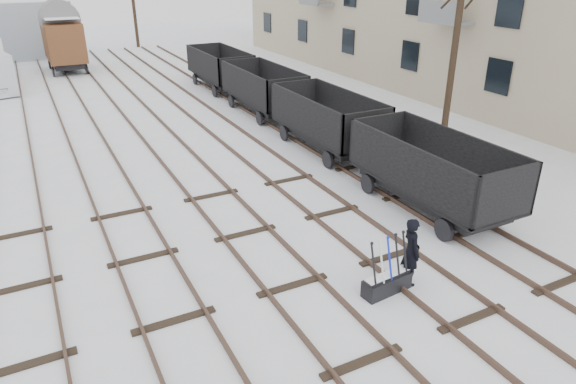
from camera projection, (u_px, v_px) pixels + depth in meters
name	position (u px, v px, depth m)	size (l,w,h in m)	color
ground	(292.00, 286.00, 12.76)	(120.00, 120.00, 0.00)	white
tracks	(156.00, 133.00, 23.79)	(13.90, 52.00, 0.16)	black
shed_right	(26.00, 28.00, 42.53)	(7.00, 6.00, 4.50)	#98A1AB
ground_frame	(387.00, 282.00, 12.43)	(1.34, 0.55, 1.49)	black
worker	(411.00, 251.00, 12.57)	(0.65, 0.43, 1.78)	black
freight_wagon_a	(430.00, 182.00, 16.43)	(2.34, 5.86, 2.39)	black
freight_wagon_b	(327.00, 129.00, 21.61)	(2.34, 5.86, 2.39)	black
freight_wagon_c	(263.00, 96.00, 26.79)	(2.34, 5.86, 2.39)	black
freight_wagon_d	(220.00, 74.00, 31.97)	(2.34, 5.86, 2.39)	black
box_van_wagon	(63.00, 40.00, 36.45)	(2.71, 5.04, 3.83)	black
tree_near	(456.00, 39.00, 22.03)	(0.30, 0.30, 8.60)	black
tree_far_left	(39.00, 18.00, 44.44)	(0.30, 0.30, 5.61)	black
tree_far_right	(134.00, 5.00, 46.26)	(0.30, 0.30, 7.31)	black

